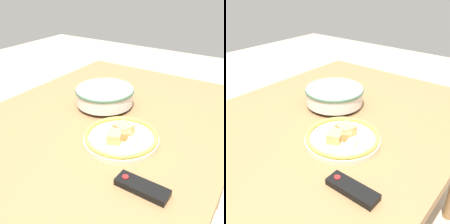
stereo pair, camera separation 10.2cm
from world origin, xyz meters
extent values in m
cube|color=olive|center=(0.00, 0.00, 0.75)|extent=(1.32, 0.98, 0.04)
cylinder|color=olive|center=(-0.59, -0.42, 0.37)|extent=(0.06, 0.06, 0.73)
cylinder|color=silver|center=(-0.12, -0.07, 0.78)|extent=(0.11, 0.11, 0.02)
cylinder|color=silver|center=(-0.12, -0.07, 0.82)|extent=(0.25, 0.25, 0.07)
cylinder|color=#C67A33|center=(-0.12, -0.07, 0.82)|extent=(0.22, 0.22, 0.06)
torus|color=#42664C|center=(-0.12, -0.07, 0.85)|extent=(0.26, 0.26, 0.01)
cylinder|color=beige|center=(0.08, 0.14, 0.78)|extent=(0.26, 0.26, 0.02)
torus|color=gold|center=(0.08, 0.14, 0.80)|extent=(0.26, 0.26, 0.01)
cube|color=silver|center=(0.10, 0.19, 0.80)|extent=(0.05, 0.04, 0.02)
cube|color=tan|center=(0.09, 0.15, 0.81)|extent=(0.06, 0.07, 0.03)
cube|color=tan|center=(0.11, 0.13, 0.81)|extent=(0.07, 0.07, 0.03)
cube|color=#B2753D|center=(0.08, 0.15, 0.80)|extent=(0.04, 0.03, 0.01)
cube|color=tan|center=(0.05, 0.13, 0.81)|extent=(0.07, 0.07, 0.03)
cube|color=black|center=(0.25, 0.31, 0.78)|extent=(0.05, 0.15, 0.02)
cylinder|color=red|center=(0.25, 0.25, 0.80)|extent=(0.02, 0.02, 0.00)
camera|label=1|loc=(0.74, 0.52, 1.30)|focal=42.00mm
camera|label=2|loc=(0.68, 0.61, 1.30)|focal=42.00mm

